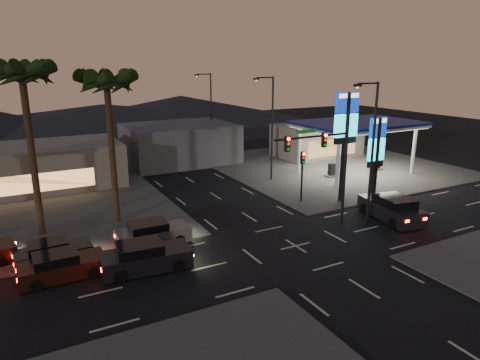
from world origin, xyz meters
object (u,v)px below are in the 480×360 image
pylon_sign_tall (346,126)px  car_lane_b_mid (52,253)px  suv_station (392,208)px  car_lane_b_front (152,234)px  gas_station (358,126)px  car_lane_a_front (145,257)px  car_lane_a_mid (61,266)px  traffic_signal_mast (327,154)px  pylon_sign_short (376,146)px

pylon_sign_tall → car_lane_b_mid: (-22.27, -0.86, -5.75)m
suv_station → car_lane_b_front: bearing=166.8°
gas_station → car_lane_a_front: 27.80m
pylon_sign_tall → car_lane_a_mid: 22.94m
pylon_sign_tall → car_lane_a_front: bearing=-166.9°
car_lane_a_mid → traffic_signal_mast: bearing=-1.9°
gas_station → pylon_sign_tall: size_ratio=1.36×
gas_station → car_lane_b_front: bearing=-162.8°
pylon_sign_short → car_lane_a_front: bearing=-171.2°
car_lane_b_front → suv_station: size_ratio=0.84×
car_lane_a_front → gas_station: bearing=22.8°
car_lane_b_front → suv_station: suv_station is taller
car_lane_b_mid → car_lane_a_mid: bearing=-83.3°
gas_station → traffic_signal_mast: 15.82m
pylon_sign_short → car_lane_b_front: (-18.89, 0.10, -3.95)m
car_lane_a_front → car_lane_b_mid: size_ratio=1.20×
suv_station → gas_station: bearing=58.6°
gas_station → traffic_signal_mast: size_ratio=1.53×
pylon_sign_tall → traffic_signal_mast: 6.02m
car_lane_a_mid → suv_station: (22.58, -1.92, 0.15)m
suv_station → traffic_signal_mast: bearing=165.6°
car_lane_a_mid → car_lane_b_front: size_ratio=0.96×
pylon_sign_short → suv_station: 5.78m
traffic_signal_mast → car_lane_a_mid: bearing=178.1°
car_lane_a_front → traffic_signal_mast: bearing=2.8°
pylon_sign_tall → suv_station: size_ratio=1.59×
car_lane_a_front → car_lane_b_front: bearing=66.4°
traffic_signal_mast → car_lane_b_front: bearing=167.4°
gas_station → suv_station: size_ratio=2.16×
pylon_sign_tall → car_lane_a_front: 19.14m
gas_station → car_lane_a_front: bearing=-157.2°
suv_station → car_lane_a_front: bearing=177.7°
car_lane_b_front → car_lane_b_mid: (-5.88, 0.04, -0.07)m
gas_station → car_lane_b_front: 25.39m
pylon_sign_short → suv_station: bearing=-116.6°
pylon_sign_short → pylon_sign_tall: bearing=158.2°
pylon_sign_short → car_lane_a_mid: 24.92m
pylon_sign_short → traffic_signal_mast: size_ratio=0.88×
car_lane_a_mid → car_lane_b_front: bearing=20.0°
pylon_sign_tall → car_lane_a_mid: pylon_sign_tall is taller
car_lane_b_mid → suv_station: (22.83, -4.01, 0.19)m
gas_station → car_lane_b_mid: (-29.77, -7.36, -4.44)m
car_lane_a_front → car_lane_b_mid: car_lane_a_front is taller
pylon_sign_short → car_lane_b_mid: pylon_sign_short is taller
car_lane_a_mid → car_lane_b_mid: bearing=96.7°
gas_station → car_lane_b_mid: 30.99m
car_lane_a_mid → suv_station: bearing=-4.8°
car_lane_b_front → suv_station: 17.41m
pylon_sign_tall → car_lane_a_mid: (-22.02, -2.95, -5.71)m
pylon_sign_short → car_lane_a_front: 20.92m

